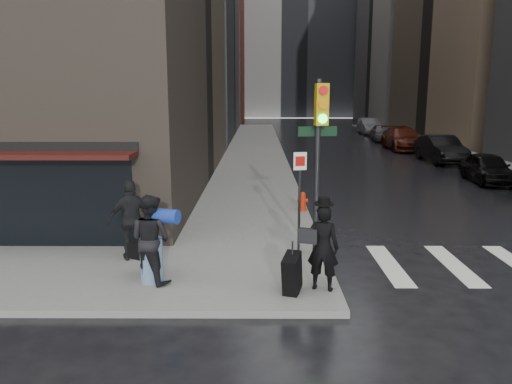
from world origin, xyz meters
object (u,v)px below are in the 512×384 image
man_greycoat (132,220)px  traffic_light (317,144)px  parked_car_3 (403,139)px  parked_car_4 (382,133)px  parked_car_1 (488,168)px  parked_car_2 (441,149)px  man_jeans (151,239)px  man_overcoat (317,251)px  parked_car_5 (369,126)px  fire_hydrant (303,202)px

man_greycoat → traffic_light: traffic_light is taller
parked_car_3 → parked_car_4: size_ratio=1.34×
traffic_light → parked_car_1: (9.32, 11.15, -2.26)m
man_greycoat → parked_car_2: 22.98m
parked_car_1 → man_jeans: bearing=-130.0°
man_jeans → parked_car_4: size_ratio=0.46×
traffic_light → parked_car_4: (9.28, 31.44, -2.24)m
man_overcoat → parked_car_4: size_ratio=0.48×
parked_car_5 → man_jeans: bearing=-106.9°
man_jeans → fire_hydrant: (3.82, 6.58, -0.67)m
man_overcoat → parked_car_5: man_overcoat is taller
man_greycoat → parked_car_5: bearing=-132.2°
parked_car_3 → parked_car_5: 13.54m
man_overcoat → fire_hydrant: man_overcoat is taller
traffic_light → parked_car_2: size_ratio=0.88×
man_greycoat → parked_car_5: 41.02m
man_jeans → parked_car_1: size_ratio=0.47×
man_greycoat → parked_car_4: man_greycoat is taller
man_jeans → traffic_light: traffic_light is taller
traffic_light → fire_hydrant: traffic_light is taller
parked_car_1 → parked_car_5: size_ratio=0.82×
man_overcoat → man_jeans: bearing=9.8°
man_overcoat → man_jeans: man_overcoat is taller
fire_hydrant → parked_car_5: parked_car_5 is taller
parked_car_2 → man_overcoat: bearing=-117.0°
parked_car_2 → parked_car_3: 6.77m
fire_hydrant → parked_car_3: parked_car_3 is taller
traffic_light → parked_car_5: traffic_light is taller
parked_car_1 → parked_car_4: size_ratio=0.97×
man_greycoat → parked_car_1: man_greycoat is taller
traffic_light → parked_car_4: traffic_light is taller
man_jeans → parked_car_3: bearing=-87.1°
fire_hydrant → parked_car_5: size_ratio=0.13×
traffic_light → fire_hydrant: 5.41m
fire_hydrant → parked_car_3: 21.86m
man_greycoat → fire_hydrant: (4.59, 5.08, -0.69)m
fire_hydrant → traffic_light: bearing=-91.3°
traffic_light → fire_hydrant: (0.11, 4.79, -2.50)m
man_greycoat → parked_car_4: (13.77, 31.73, -0.43)m
man_overcoat → parked_car_2: man_overcoat is taller
parked_car_2 → parked_car_5: parked_car_5 is taller
man_jeans → parked_car_1: (13.03, 12.94, -0.42)m
parked_car_3 → parked_car_5: parked_car_5 is taller
traffic_light → parked_car_4: 32.86m
man_overcoat → parked_car_1: man_overcoat is taller
man_jeans → parked_car_4: 35.69m
parked_car_5 → parked_car_3: bearing=-90.5°
parked_car_5 → man_greycoat: bearing=-108.6°
man_overcoat → parked_car_3: bearing=-92.0°
man_jeans → traffic_light: bearing=-125.5°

